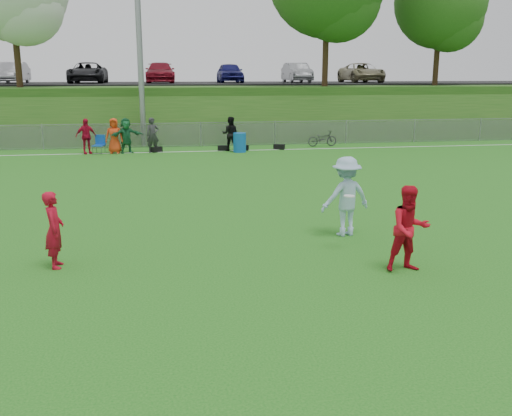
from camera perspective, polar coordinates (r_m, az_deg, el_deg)
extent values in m
plane|color=#145F15|center=(11.16, 1.64, -6.55)|extent=(120.00, 120.00, 0.00)
cube|color=white|center=(28.62, -5.24, 5.68)|extent=(60.00, 0.10, 0.01)
cube|color=gray|center=(30.53, -5.54, 7.27)|extent=(58.00, 0.02, 1.20)
cube|color=gray|center=(30.47, -5.57, 8.49)|extent=(58.00, 0.04, 0.04)
cylinder|color=gray|center=(31.19, -11.64, 17.14)|extent=(0.30, 0.30, 12.00)
cube|color=#205016|center=(41.41, -6.63, 10.08)|extent=(120.00, 18.00, 3.00)
cube|color=black|center=(43.35, -6.82, 12.27)|extent=(120.00, 12.00, 0.10)
cylinder|color=black|center=(36.31, -23.06, 17.00)|extent=(0.36, 0.36, 7.50)
sphere|color=silver|center=(35.96, -22.31, 18.31)|extent=(4.50, 4.50, 4.50)
cylinder|color=black|center=(36.37, 7.07, 18.70)|extent=(0.36, 0.36, 8.50)
cylinder|color=black|center=(40.61, 17.79, 16.56)|extent=(0.36, 0.36, 7.00)
sphere|color=#1F4F15|center=(40.77, 17.97, 19.00)|extent=(5.88, 5.88, 5.88)
sphere|color=#1F4F15|center=(40.67, 18.85, 17.47)|extent=(4.20, 4.20, 4.20)
imported|color=gray|center=(43.46, -23.18, 12.33)|extent=(1.52, 4.37, 1.44)
imported|color=black|center=(42.59, -16.48, 12.85)|extent=(2.39, 5.18, 1.44)
imported|color=maroon|center=(42.30, -9.57, 13.20)|extent=(2.02, 4.96, 1.44)
imported|color=navy|center=(42.59, -2.64, 13.36)|extent=(1.70, 4.23, 1.44)
imported|color=slate|center=(43.47, 4.10, 13.34)|extent=(1.52, 4.37, 1.44)
imported|color=gray|center=(44.88, 10.49, 13.16)|extent=(2.39, 5.18, 1.44)
imported|color=#B90C2B|center=(28.68, -16.64, 6.89)|extent=(1.07, 0.80, 1.69)
imported|color=red|center=(28.54, -13.99, 7.02)|extent=(0.87, 0.61, 1.69)
imported|color=#1B673A|center=(28.50, -12.85, 7.08)|extent=(1.65, 1.05, 1.69)
imported|color=#2B2C2E|center=(28.46, -10.30, 7.18)|extent=(0.69, 0.53, 1.69)
imported|color=black|center=(28.65, -2.59, 7.42)|extent=(0.96, 0.83, 1.69)
cube|color=black|center=(28.64, -9.92, 5.79)|extent=(0.60, 0.57, 0.26)
cube|color=black|center=(28.79, -3.31, 6.01)|extent=(0.58, 0.34, 0.26)
cube|color=black|center=(28.91, -1.29, 6.06)|extent=(0.60, 0.41, 0.26)
cube|color=black|center=(29.23, 2.33, 6.13)|extent=(0.62, 0.49, 0.26)
imported|color=#AE0C21|center=(11.97, -19.53, -2.07)|extent=(0.41, 0.59, 1.55)
imported|color=red|center=(11.46, 15.09, -2.02)|extent=(0.85, 0.67, 1.70)
imported|color=#9FC0DC|center=(13.67, 8.98, 1.15)|extent=(1.34, 0.93, 1.90)
cylinder|color=white|center=(12.48, 9.32, 1.19)|extent=(0.24, 0.24, 0.02)
cylinder|color=#1057AE|center=(28.18, -1.65, 6.56)|extent=(0.78, 0.78, 0.94)
cube|color=#104AB8|center=(28.61, -15.47, 6.04)|extent=(0.62, 0.62, 0.05)
cube|color=#104AB8|center=(28.79, -15.31, 6.59)|extent=(0.49, 0.19, 0.50)
imported|color=#2A2A2C|center=(30.66, 6.64, 6.93)|extent=(1.63, 0.69, 0.83)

